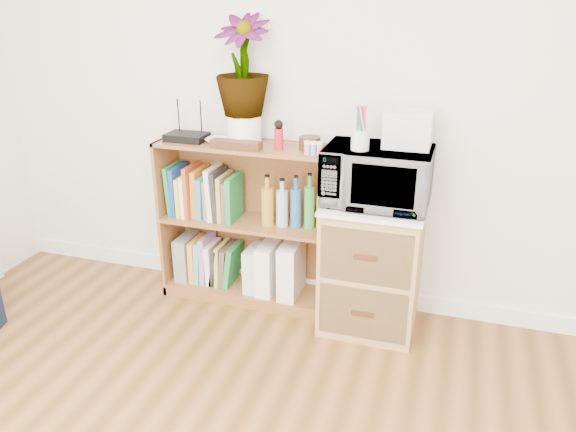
% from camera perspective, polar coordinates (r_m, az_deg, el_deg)
% --- Properties ---
extents(skirting_board, '(4.00, 0.02, 0.10)m').
position_cam_1_polar(skirting_board, '(3.47, 2.24, -7.12)').
color(skirting_board, white).
rests_on(skirting_board, ground).
extents(bookshelf, '(1.00, 0.30, 0.95)m').
position_cam_1_polar(bookshelf, '(3.26, -4.25, -0.82)').
color(bookshelf, brown).
rests_on(bookshelf, ground).
extents(wicker_unit, '(0.50, 0.45, 0.70)m').
position_cam_1_polar(wicker_unit, '(3.07, 8.49, -5.13)').
color(wicker_unit, '#9E7542').
rests_on(wicker_unit, ground).
extents(microwave, '(0.53, 0.36, 0.29)m').
position_cam_1_polar(microwave, '(2.86, 9.03, 4.02)').
color(microwave, white).
rests_on(microwave, wicker_unit).
extents(pen_cup, '(0.09, 0.09, 0.10)m').
position_cam_1_polar(pen_cup, '(2.76, 7.34, 7.68)').
color(pen_cup, silver).
rests_on(pen_cup, microwave).
extents(small_appliance, '(0.23, 0.19, 0.18)m').
position_cam_1_polar(small_appliance, '(2.84, 12.11, 8.67)').
color(small_appliance, silver).
rests_on(small_appliance, microwave).
extents(router, '(0.23, 0.15, 0.04)m').
position_cam_1_polar(router, '(3.22, -10.24, 7.92)').
color(router, black).
rests_on(router, bookshelf).
extents(white_bowl, '(0.13, 0.13, 0.03)m').
position_cam_1_polar(white_bowl, '(3.13, -7.13, 7.60)').
color(white_bowl, silver).
rests_on(white_bowl, bookshelf).
extents(plant_pot, '(0.18, 0.18, 0.16)m').
position_cam_1_polar(plant_pot, '(3.11, -4.46, 8.78)').
color(plant_pot, white).
rests_on(plant_pot, bookshelf).
extents(potted_plant, '(0.29, 0.29, 0.52)m').
position_cam_1_polar(potted_plant, '(3.05, -4.65, 14.99)').
color(potted_plant, '#448033').
rests_on(potted_plant, plant_pot).
extents(trinket_box, '(0.28, 0.07, 0.04)m').
position_cam_1_polar(trinket_box, '(3.01, -5.30, 7.23)').
color(trinket_box, '#331D0D').
rests_on(trinket_box, bookshelf).
extents(kokeshi_doll, '(0.05, 0.05, 0.11)m').
position_cam_1_polar(kokeshi_doll, '(2.98, -0.94, 7.83)').
color(kokeshi_doll, '#AD151F').
rests_on(kokeshi_doll, bookshelf).
extents(wooden_bowl, '(0.11, 0.11, 0.07)m').
position_cam_1_polar(wooden_bowl, '(2.99, 2.21, 7.41)').
color(wooden_bowl, '#351F0E').
rests_on(wooden_bowl, bookshelf).
extents(paint_jars, '(0.11, 0.04, 0.06)m').
position_cam_1_polar(paint_jars, '(2.89, 2.58, 6.77)').
color(paint_jars, pink).
rests_on(paint_jars, bookshelf).
extents(file_box, '(0.08, 0.22, 0.27)m').
position_cam_1_polar(file_box, '(3.53, -10.19, -4.07)').
color(file_box, gray).
rests_on(file_box, bookshelf).
extents(magazine_holder_left, '(0.08, 0.21, 0.27)m').
position_cam_1_polar(magazine_holder_left, '(3.35, -3.36, -5.26)').
color(magazine_holder_left, silver).
rests_on(magazine_holder_left, bookshelf).
extents(magazine_holder_mid, '(0.09, 0.24, 0.30)m').
position_cam_1_polar(magazine_holder_mid, '(3.32, -1.99, -5.23)').
color(magazine_holder_mid, white).
rests_on(magazine_holder_mid, bookshelf).
extents(magazine_holder_right, '(0.10, 0.26, 0.33)m').
position_cam_1_polar(magazine_holder_right, '(3.27, 0.37, -5.36)').
color(magazine_holder_right, white).
rests_on(magazine_holder_right, bookshelf).
extents(cookbooks, '(0.42, 0.20, 0.31)m').
position_cam_1_polar(cookbooks, '(3.30, -8.47, 2.28)').
color(cookbooks, '#1F773D').
rests_on(cookbooks, bookshelf).
extents(liquor_bottles, '(0.37, 0.07, 0.31)m').
position_cam_1_polar(liquor_bottles, '(3.11, 0.55, 1.37)').
color(liquor_bottles, '#B87B22').
rests_on(liquor_bottles, bookshelf).
extents(lower_books, '(0.29, 0.19, 0.30)m').
position_cam_1_polar(lower_books, '(3.46, -7.50, -4.58)').
color(lower_books, orange).
rests_on(lower_books, bookshelf).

